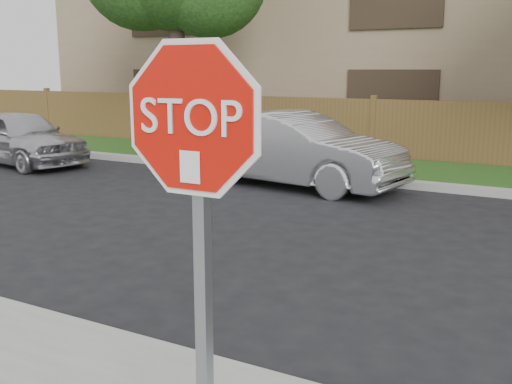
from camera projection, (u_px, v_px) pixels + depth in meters
The scene contains 3 objects.
stop_sign at pixel (196, 187), 2.81m from camera, with size 1.01×0.13×2.55m.
sedan_far_left at pixel (20, 137), 14.92m from camera, with size 1.63×4.05×1.38m, color #BBBABF.
sedan_left at pixel (294, 150), 12.18m from camera, with size 1.60×4.60×1.51m, color #B9BABE.
Camera 1 is at (0.94, -3.75, 2.37)m, focal length 42.00 mm.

